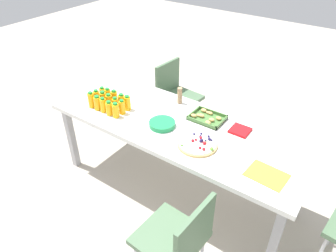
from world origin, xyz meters
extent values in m
plane|color=#B2A899|center=(0.00, 0.00, 0.00)|extent=(12.00, 12.00, 0.00)
cube|color=silver|center=(0.00, 0.00, 0.72)|extent=(2.21, 0.81, 0.04)
cube|color=#99999E|center=(-1.02, -0.33, 0.35)|extent=(0.06, 0.06, 0.70)
cube|color=#99999E|center=(1.02, -0.33, 0.35)|extent=(0.06, 0.06, 0.70)
cube|color=#99999E|center=(-1.02, 0.33, 0.35)|extent=(0.06, 0.06, 0.70)
cube|color=#99999E|center=(1.02, 0.33, 0.35)|extent=(0.06, 0.06, 0.70)
cube|color=#4C6B4C|center=(0.47, -0.77, 0.45)|extent=(0.42, 0.42, 0.04)
cube|color=#4C6B4C|center=(0.65, -0.78, 0.64)|extent=(0.05, 0.38, 0.38)
cylinder|color=silver|center=(0.31, -0.60, 0.21)|extent=(0.02, 0.02, 0.41)
cube|color=#4C6B4C|center=(-0.48, 0.79, 0.45)|extent=(0.44, 0.44, 0.04)
cube|color=#4C6B4C|center=(-0.66, 0.81, 0.64)|extent=(0.06, 0.38, 0.38)
cylinder|color=silver|center=(-0.31, 0.93, 0.21)|extent=(0.02, 0.02, 0.41)
cylinder|color=silver|center=(-0.33, 0.62, 0.21)|extent=(0.02, 0.02, 0.41)
cylinder|color=silver|center=(-0.62, 0.96, 0.21)|extent=(0.02, 0.02, 0.41)
cylinder|color=silver|center=(-0.65, 0.65, 0.21)|extent=(0.02, 0.02, 0.41)
cylinder|color=silver|center=(1.34, 0.17, 0.21)|extent=(0.02, 0.02, 0.41)
cylinder|color=#F9AC14|center=(-0.77, -0.22, 0.81)|extent=(0.06, 0.06, 0.13)
cylinder|color=#1E8C33|center=(-0.77, -0.22, 0.88)|extent=(0.04, 0.04, 0.02)
cylinder|color=#F9AB14|center=(-0.69, -0.22, 0.80)|extent=(0.06, 0.06, 0.12)
cylinder|color=#1E8C33|center=(-0.69, -0.22, 0.87)|extent=(0.04, 0.04, 0.02)
cylinder|color=#FAAE14|center=(-0.62, -0.22, 0.80)|extent=(0.05, 0.05, 0.12)
cylinder|color=#1E8C33|center=(-0.62, -0.22, 0.87)|extent=(0.03, 0.03, 0.02)
cylinder|color=#FAAC14|center=(-0.55, -0.22, 0.80)|extent=(0.06, 0.06, 0.12)
cylinder|color=#1E8C33|center=(-0.55, -0.22, 0.86)|extent=(0.04, 0.04, 0.02)
cylinder|color=#F9AD14|center=(-0.48, -0.22, 0.80)|extent=(0.06, 0.06, 0.12)
cylinder|color=#1E8C33|center=(-0.48, -0.22, 0.87)|extent=(0.04, 0.04, 0.02)
cylinder|color=#F9AC14|center=(-0.77, -0.15, 0.80)|extent=(0.05, 0.05, 0.12)
cylinder|color=#1E8C33|center=(-0.77, -0.15, 0.87)|extent=(0.04, 0.04, 0.02)
cylinder|color=#FAAD14|center=(-0.69, -0.15, 0.80)|extent=(0.06, 0.06, 0.13)
cylinder|color=#1E8C33|center=(-0.69, -0.15, 0.88)|extent=(0.04, 0.04, 0.02)
cylinder|color=#FAAB14|center=(-0.62, -0.15, 0.80)|extent=(0.06, 0.06, 0.13)
cylinder|color=#1E8C33|center=(-0.62, -0.15, 0.88)|extent=(0.04, 0.04, 0.02)
cylinder|color=#FAAD14|center=(-0.55, -0.15, 0.80)|extent=(0.05, 0.05, 0.12)
cylinder|color=#1E8C33|center=(-0.55, -0.15, 0.86)|extent=(0.03, 0.03, 0.02)
cylinder|color=#FAAE14|center=(-0.47, -0.15, 0.80)|extent=(0.05, 0.05, 0.12)
cylinder|color=#1E8C33|center=(-0.47, -0.15, 0.87)|extent=(0.03, 0.03, 0.02)
cylinder|color=#FAAE14|center=(-0.77, -0.07, 0.80)|extent=(0.05, 0.05, 0.12)
cylinder|color=#1E8C33|center=(-0.77, -0.07, 0.86)|extent=(0.03, 0.03, 0.02)
cylinder|color=#FAAE14|center=(-0.70, -0.08, 0.80)|extent=(0.05, 0.05, 0.13)
cylinder|color=#1E8C33|center=(-0.70, -0.08, 0.88)|extent=(0.04, 0.04, 0.02)
cylinder|color=#F9AD14|center=(-0.62, -0.08, 0.80)|extent=(0.06, 0.06, 0.13)
cylinder|color=#1E8C33|center=(-0.62, -0.08, 0.88)|extent=(0.04, 0.04, 0.02)
cylinder|color=#F8AD14|center=(-0.54, -0.07, 0.80)|extent=(0.06, 0.06, 0.12)
cylinder|color=#1E8C33|center=(-0.54, -0.07, 0.87)|extent=(0.04, 0.04, 0.02)
cylinder|color=#F9AD14|center=(-0.47, -0.07, 0.80)|extent=(0.06, 0.06, 0.12)
cylinder|color=#1E8C33|center=(-0.47, -0.07, 0.87)|extent=(0.04, 0.04, 0.02)
cylinder|color=tan|center=(0.29, -0.16, 0.75)|extent=(0.30, 0.30, 0.02)
cylinder|color=white|center=(0.29, -0.16, 0.76)|extent=(0.28, 0.28, 0.01)
sphere|color=red|center=(0.26, -0.17, 0.77)|extent=(0.02, 0.02, 0.02)
sphere|color=red|center=(0.34, -0.21, 0.77)|extent=(0.02, 0.02, 0.02)
sphere|color=#66B238|center=(0.42, -0.17, 0.77)|extent=(0.03, 0.03, 0.03)
sphere|color=#1E1947|center=(0.33, -0.11, 0.77)|extent=(0.02, 0.02, 0.02)
sphere|color=#1E1947|center=(0.37, -0.07, 0.77)|extent=(0.02, 0.02, 0.02)
sphere|color=#1E1947|center=(0.31, -0.13, 0.77)|extent=(0.03, 0.03, 0.03)
sphere|color=#1E1947|center=(0.31, -0.13, 0.77)|extent=(0.03, 0.03, 0.03)
sphere|color=#1E1947|center=(0.32, -0.05, 0.77)|extent=(0.02, 0.02, 0.02)
sphere|color=#1E1947|center=(0.27, -0.08, 0.77)|extent=(0.02, 0.02, 0.02)
sphere|color=#1E1947|center=(0.35, -0.08, 0.77)|extent=(0.02, 0.02, 0.02)
sphere|color=red|center=(0.34, -0.14, 0.77)|extent=(0.03, 0.03, 0.03)
sphere|color=red|center=(0.37, -0.21, 0.77)|extent=(0.02, 0.02, 0.02)
sphere|color=#66B238|center=(0.34, -0.13, 0.77)|extent=(0.02, 0.02, 0.02)
sphere|color=red|center=(0.28, -0.10, 0.77)|extent=(0.02, 0.02, 0.02)
sphere|color=#1E1947|center=(0.26, -0.05, 0.77)|extent=(0.02, 0.02, 0.02)
sphere|color=#1E1947|center=(0.22, -0.08, 0.77)|extent=(0.02, 0.02, 0.02)
sphere|color=#66B238|center=(0.22, -0.26, 0.77)|extent=(0.02, 0.02, 0.02)
sphere|color=red|center=(0.27, -0.14, 0.77)|extent=(0.02, 0.02, 0.02)
cube|color=#477238|center=(0.18, 0.20, 0.74)|extent=(0.28, 0.22, 0.01)
cube|color=#477238|center=(0.18, 0.09, 0.76)|extent=(0.28, 0.01, 0.03)
cube|color=#477238|center=(0.18, 0.30, 0.76)|extent=(0.28, 0.01, 0.03)
cube|color=#477238|center=(0.04, 0.20, 0.76)|extent=(0.01, 0.22, 0.03)
cube|color=#477238|center=(0.31, 0.20, 0.76)|extent=(0.01, 0.22, 0.03)
ellipsoid|color=tan|center=(0.22, 0.13, 0.76)|extent=(0.05, 0.04, 0.03)
ellipsoid|color=tan|center=(0.23, 0.12, 0.76)|extent=(0.04, 0.03, 0.03)
ellipsoid|color=tan|center=(0.10, 0.27, 0.76)|extent=(0.05, 0.04, 0.03)
ellipsoid|color=tan|center=(0.26, 0.23, 0.76)|extent=(0.05, 0.04, 0.03)
ellipsoid|color=tan|center=(0.07, 0.15, 0.76)|extent=(0.05, 0.04, 0.03)
ellipsoid|color=tan|center=(0.17, 0.27, 0.76)|extent=(0.04, 0.03, 0.03)
ellipsoid|color=tan|center=(0.13, 0.19, 0.76)|extent=(0.05, 0.04, 0.03)
ellipsoid|color=tan|center=(0.23, 0.18, 0.76)|extent=(0.05, 0.04, 0.03)
ellipsoid|color=tan|center=(0.10, 0.18, 0.76)|extent=(0.04, 0.03, 0.02)
ellipsoid|color=tan|center=(0.14, 0.27, 0.76)|extent=(0.04, 0.03, 0.02)
cylinder|color=#1E8C4C|center=(-0.07, -0.10, 0.74)|extent=(0.21, 0.21, 0.00)
cylinder|color=#1E8C4C|center=(-0.07, -0.10, 0.75)|extent=(0.21, 0.21, 0.00)
cylinder|color=#1E8C4C|center=(-0.07, -0.10, 0.75)|extent=(0.21, 0.21, 0.00)
cylinder|color=#1E8C4C|center=(-0.07, -0.10, 0.76)|extent=(0.21, 0.21, 0.00)
cylinder|color=#1E8C4C|center=(-0.07, -0.10, 0.76)|extent=(0.21, 0.21, 0.00)
cylinder|color=#1E8C4C|center=(-0.07, -0.10, 0.77)|extent=(0.21, 0.21, 0.00)
cylinder|color=#1E8C4C|center=(-0.07, -0.10, 0.77)|extent=(0.21, 0.21, 0.00)
cylinder|color=#1E8C4C|center=(-0.07, -0.10, 0.78)|extent=(0.21, 0.21, 0.00)
cube|color=red|center=(0.48, 0.19, 0.75)|extent=(0.15, 0.15, 0.02)
cylinder|color=#9E7A56|center=(-0.16, 0.29, 0.81)|extent=(0.04, 0.04, 0.15)
cube|color=yellow|center=(0.84, -0.17, 0.74)|extent=(0.27, 0.22, 0.01)
camera|label=1|loc=(1.19, -1.81, 2.20)|focal=33.67mm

